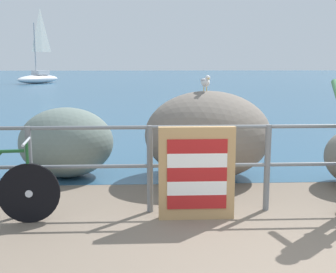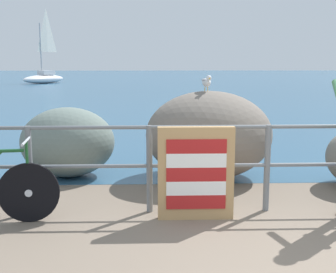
# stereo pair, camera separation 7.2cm
# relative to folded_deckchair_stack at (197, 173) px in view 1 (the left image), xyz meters

# --- Properties ---
(ground_plane) EXTENTS (120.00, 120.00, 0.10)m
(ground_plane) POSITION_rel_folded_deckchair_stack_xyz_m (0.86, 18.39, -0.57)
(ground_plane) COLOR #756656
(sea_surface) EXTENTS (120.00, 90.00, 0.01)m
(sea_surface) POSITION_rel_folded_deckchair_stack_xyz_m (0.86, 46.42, -0.52)
(sea_surface) COLOR #2D5675
(sea_surface) RESTS_ON ground_plane
(promenade_railing) EXTENTS (8.29, 0.07, 1.02)m
(promenade_railing) POSITION_rel_folded_deckchair_stack_xyz_m (0.86, 0.25, 0.12)
(promenade_railing) COLOR slate
(promenade_railing) RESTS_ON ground_plane
(folded_deckchair_stack) EXTENTS (0.84, 0.10, 1.04)m
(folded_deckchair_stack) POSITION_rel_folded_deckchair_stack_xyz_m (0.00, 0.00, 0.00)
(folded_deckchair_stack) COLOR tan
(folded_deckchair_stack) RESTS_ON ground_plane
(breakwater_boulder_main) EXTENTS (1.89, 1.65, 1.31)m
(breakwater_boulder_main) POSITION_rel_folded_deckchair_stack_xyz_m (0.36, 1.78, 0.14)
(breakwater_boulder_main) COLOR slate
(breakwater_boulder_main) RESTS_ON ground
(breakwater_boulder_left) EXTENTS (1.42, 1.19, 1.06)m
(breakwater_boulder_left) POSITION_rel_folded_deckchair_stack_xyz_m (-1.77, 1.92, 0.01)
(breakwater_boulder_left) COLOR slate
(breakwater_boulder_left) RESTS_ON ground
(seagull) EXTENTS (0.16, 0.34, 0.23)m
(seagull) POSITION_rel_folded_deckchair_stack_xyz_m (0.31, 1.75, 0.93)
(seagull) COLOR gold
(seagull) RESTS_ON breakwater_boulder_main
(sailboat) EXTENTS (3.37, 4.45, 6.16)m
(sailboat) POSITION_rel_folded_deckchair_stack_xyz_m (-9.60, 32.49, 0.19)
(sailboat) COLOR white
(sailboat) RESTS_ON sea_surface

